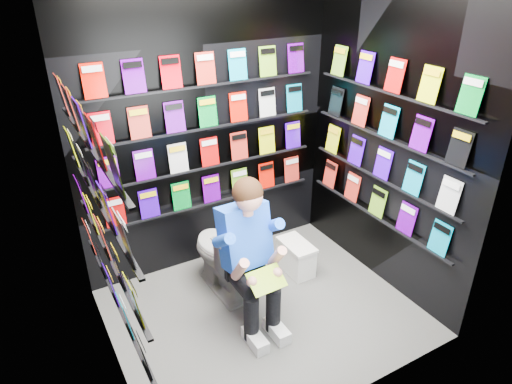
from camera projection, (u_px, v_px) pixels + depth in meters
floor at (263, 312)px, 3.85m from camera, size 2.40×2.40×0.00m
wall_back at (207, 132)px, 4.04m from camera, size 2.40×0.04×2.60m
wall_front at (358, 238)px, 2.49m from camera, size 2.40×0.04×2.60m
wall_left at (93, 213)px, 2.73m from camera, size 0.04×2.00×2.60m
wall_right at (389, 143)px, 3.79m from camera, size 0.04×2.00×2.60m
comics_back at (209, 132)px, 4.01m from camera, size 2.10×0.06×1.37m
comics_left at (98, 211)px, 2.74m from camera, size 0.06×1.70×1.37m
comics_right at (386, 143)px, 3.78m from camera, size 0.06×1.70×1.37m
toilet at (223, 254)px, 3.97m from camera, size 0.44×0.76×0.73m
longbox at (296, 258)px, 4.31m from camera, size 0.21×0.37×0.28m
longbox_lid at (297, 245)px, 4.24m from camera, size 0.23×0.39×0.03m
reader at (243, 236)px, 3.50m from camera, size 0.54×0.76×1.38m
held_comic at (267, 280)px, 3.31m from camera, size 0.28×0.17×0.12m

